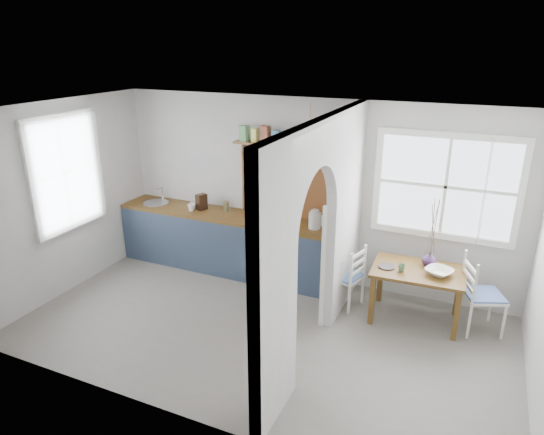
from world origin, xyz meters
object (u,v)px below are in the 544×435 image
at_px(dining_table, 416,295).
at_px(chair_left, 345,275).
at_px(kettle, 315,219).
at_px(vase, 429,259).
at_px(chair_right, 484,294).

relative_size(dining_table, chair_left, 1.30).
xyz_separation_m(dining_table, chair_left, (-0.90, -0.00, 0.08)).
relative_size(dining_table, kettle, 4.12).
bearing_deg(dining_table, chair_left, 177.57).
distance_m(dining_table, vase, 0.48).
xyz_separation_m(dining_table, vase, (0.09, 0.17, 0.43)).
relative_size(dining_table, vase, 5.85).
xyz_separation_m(kettle, vase, (1.53, -0.10, -0.26)).
distance_m(kettle, vase, 1.56).
height_order(dining_table, chair_right, chair_right).
bearing_deg(chair_right, chair_left, 70.97).
xyz_separation_m(chair_left, vase, (1.00, 0.17, 0.35)).
relative_size(chair_left, kettle, 3.18).
bearing_deg(chair_right, kettle, 63.25).
height_order(chair_left, chair_right, chair_right).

